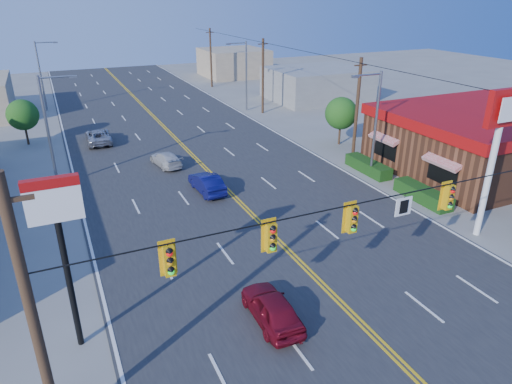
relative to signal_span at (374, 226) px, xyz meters
name	(u,v)px	position (x,y,z in m)	size (l,w,h in m)	color
ground	(364,328)	(0.12, 0.00, -4.89)	(160.00, 160.00, 0.00)	gray
road	(209,172)	(0.12, 20.00, -4.86)	(20.00, 120.00, 0.06)	#2D2D30
signal_span	(374,226)	(0.00, 0.00, 0.00)	(24.32, 0.34, 9.00)	#47301E
kfc	(481,140)	(20.02, 12.00, -2.51)	(16.30, 12.40, 4.70)	brown
kfc_pylon	(498,135)	(11.12, 4.00, 1.16)	(2.20, 0.36, 8.50)	white
pizza_hut_sign	(59,230)	(-10.88, 4.00, 0.30)	(1.90, 0.30, 6.85)	black
streetlight_se	(374,120)	(10.91, 14.00, -0.37)	(2.55, 0.25, 8.00)	gray
streetlight_ne	(245,72)	(10.91, 38.00, -0.37)	(2.55, 0.25, 8.00)	gray
streetlight_sw	(50,126)	(-10.67, 22.00, -0.37)	(2.55, 0.25, 8.00)	gray
streetlight_nw	(42,72)	(-10.67, 48.00, -0.37)	(2.55, 0.25, 8.00)	gray
utility_pole_near	(357,110)	(12.32, 18.00, -0.69)	(0.28, 0.28, 8.40)	#47301E
utility_pole_mid	(263,77)	(12.32, 36.00, -0.69)	(0.28, 0.28, 8.40)	#47301E
utility_pole_far	(211,58)	(12.32, 54.00, -0.69)	(0.28, 0.28, 8.40)	#47301E
tree_kfc_rear	(341,113)	(13.62, 22.00, -1.95)	(2.94, 2.94, 4.41)	#47301E
tree_west	(23,115)	(-12.88, 34.00, -2.09)	(2.80, 2.80, 4.20)	#47301E
bld_east_mid	(317,84)	(22.12, 40.00, -2.89)	(12.00, 10.00, 4.00)	gray
bld_east_far	(234,63)	(19.12, 62.00, -2.69)	(10.00, 10.00, 4.40)	tan
car_magenta	(272,309)	(-3.27, 2.00, -4.21)	(1.59, 3.95, 1.35)	maroon
car_blue	(207,184)	(-1.29, 16.36, -4.22)	(1.41, 4.06, 1.34)	#0E0F52
car_white	(166,160)	(-2.59, 22.83, -4.32)	(1.59, 3.92, 1.14)	#BBBBBB
car_silver	(99,137)	(-6.81, 31.50, -4.24)	(2.15, 4.67, 1.30)	#A6A5AA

